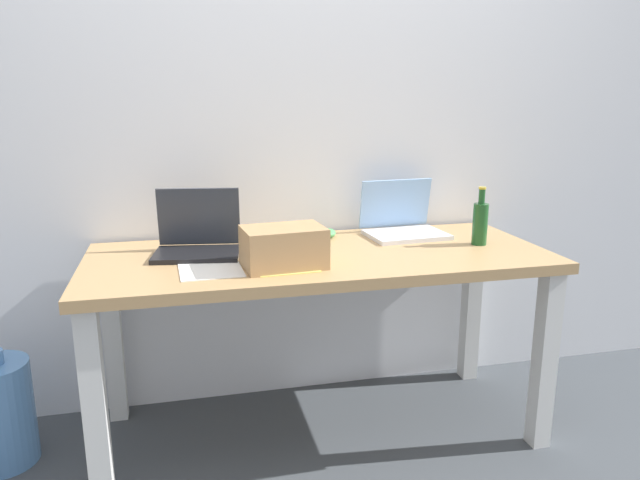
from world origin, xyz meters
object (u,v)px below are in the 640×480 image
object	(u,v)px
beer_bottle	(480,222)
desk	(320,279)
computer_mouse	(329,233)
cardboard_box	(284,247)
laptop_right	(403,224)
laptop_left	(198,240)

from	to	relation	value
beer_bottle	desk	bearing A→B (deg)	178.23
computer_mouse	cardboard_box	bearing A→B (deg)	-109.00
laptop_right	beer_bottle	world-z (taller)	beer_bottle
desk	laptop_right	world-z (taller)	laptop_right
laptop_right	beer_bottle	size ratio (longest dim) A/B	1.47
laptop_left	laptop_right	bearing A→B (deg)	7.41
laptop_left	laptop_right	world-z (taller)	laptop_left
beer_bottle	laptop_right	bearing A→B (deg)	136.38
desk	laptop_right	xyz separation A→B (m)	(0.41, 0.21, 0.15)
laptop_left	laptop_right	size ratio (longest dim) A/B	1.01
cardboard_box	desk	bearing A→B (deg)	42.21
laptop_left	computer_mouse	bearing A→B (deg)	15.02
cardboard_box	laptop_right	bearing A→B (deg)	31.75
beer_bottle	computer_mouse	world-z (taller)	beer_bottle
laptop_right	computer_mouse	bearing A→B (deg)	173.87
laptop_right	cardboard_box	size ratio (longest dim) A/B	1.22
laptop_right	desk	bearing A→B (deg)	-153.30
desk	computer_mouse	world-z (taller)	computer_mouse
beer_bottle	cardboard_box	bearing A→B (deg)	-170.92
desk	computer_mouse	xyz separation A→B (m)	(0.09, 0.24, 0.12)
desk	cardboard_box	bearing A→B (deg)	-137.79
beer_bottle	laptop_left	bearing A→B (deg)	174.03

